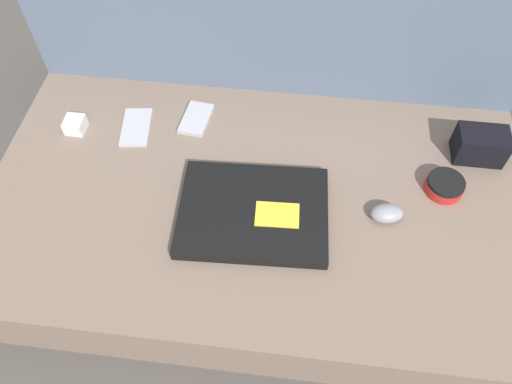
% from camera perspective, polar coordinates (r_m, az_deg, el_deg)
% --- Properties ---
extents(ground_plane, '(8.00, 8.00, 0.00)m').
position_cam_1_polar(ground_plane, '(1.20, 0.00, -4.59)').
color(ground_plane, '#4C4742').
extents(couch_seat, '(1.18, 0.66, 0.14)m').
position_cam_1_polar(couch_seat, '(1.14, 0.00, -2.71)').
color(couch_seat, '#7A6656').
rests_on(couch_seat, ground_plane).
extents(couch_backrest, '(1.18, 0.20, 0.49)m').
position_cam_1_polar(couch_backrest, '(1.31, 2.41, 17.63)').
color(couch_backrest, slate).
rests_on(couch_backrest, ground_plane).
extents(laptop, '(0.32, 0.25, 0.03)m').
position_cam_1_polar(laptop, '(1.04, -0.50, -2.29)').
color(laptop, black).
rests_on(laptop, couch_seat).
extents(computer_mouse, '(0.08, 0.06, 0.03)m').
position_cam_1_polar(computer_mouse, '(1.07, 14.72, -2.38)').
color(computer_mouse, gray).
rests_on(computer_mouse, couch_seat).
extents(speaker_puck, '(0.08, 0.08, 0.03)m').
position_cam_1_polar(speaker_puck, '(1.15, 20.77, 0.70)').
color(speaker_puck, red).
rests_on(speaker_puck, couch_seat).
extents(phone_silver, '(0.08, 0.13, 0.01)m').
position_cam_1_polar(phone_silver, '(1.24, -13.53, 7.22)').
color(phone_silver, '#B7B7BC').
rests_on(phone_silver, couch_seat).
extents(phone_black, '(0.07, 0.11, 0.01)m').
position_cam_1_polar(phone_black, '(1.23, -6.85, 8.32)').
color(phone_black, '#B7B7BC').
rests_on(phone_black, couch_seat).
extents(camera_pouch, '(0.11, 0.07, 0.07)m').
position_cam_1_polar(camera_pouch, '(1.23, 24.25, 4.92)').
color(camera_pouch, black).
rests_on(camera_pouch, couch_seat).
extents(charger_brick, '(0.04, 0.05, 0.03)m').
position_cam_1_polar(charger_brick, '(1.27, -19.97, 7.25)').
color(charger_brick, silver).
rests_on(charger_brick, couch_seat).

